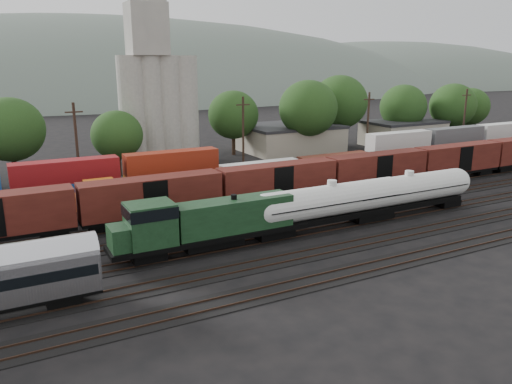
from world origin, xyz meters
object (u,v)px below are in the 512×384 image
orange_locomotive (137,194)px  green_locomotive (201,223)px  tank_car_a (331,202)px  grain_silo (158,98)px

orange_locomotive → green_locomotive: bearing=-82.6°
green_locomotive → tank_car_a: 14.42m
green_locomotive → grain_silo: (8.95, 41.00, 8.42)m
tank_car_a → green_locomotive: bearing=180.0°
tank_car_a → orange_locomotive: bearing=137.5°
tank_car_a → grain_silo: size_ratio=0.65×
grain_silo → tank_car_a: bearing=-82.4°
tank_car_a → orange_locomotive: 22.21m
green_locomotive → orange_locomotive: size_ratio=1.17×
green_locomotive → tank_car_a: green_locomotive is taller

